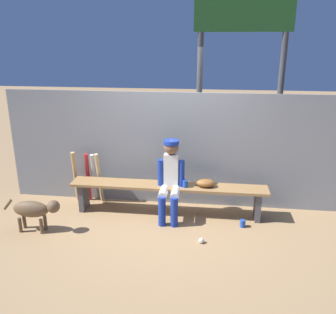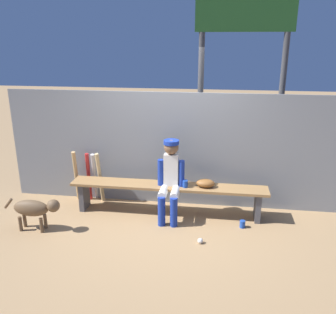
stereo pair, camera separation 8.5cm
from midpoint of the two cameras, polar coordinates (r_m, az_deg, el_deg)
The scene contains 14 objects.
ground_plane at distance 5.75m, azimuth -0.43°, elevation -8.95°, with size 30.00×30.00×0.00m, color #9E7A51.
chainlink_fence at distance 5.79m, azimuth 0.12°, elevation 1.16°, with size 5.43×0.03×1.85m, color gray.
dugout_bench at distance 5.58m, azimuth -0.44°, elevation -5.37°, with size 3.04×0.36×0.49m.
player_seated at distance 5.36m, azimuth -0.08°, elevation -3.22°, with size 0.41×0.55×1.21m.
baseball_glove at distance 5.48m, azimuth 5.52°, elevation -4.12°, with size 0.28×0.20×0.12m, color brown.
bat_wood_natural at distance 6.05m, azimuth -11.22°, elevation -3.30°, with size 0.06×0.06×0.88m, color tan.
bat_aluminum_silver at distance 6.16m, azimuth -12.05°, elevation -3.11°, with size 0.06×0.06×0.86m, color #B7B7BC.
bat_aluminum_red at distance 6.18m, azimuth -12.97°, elevation -3.16°, with size 0.06×0.06×0.84m, color #B22323.
bat_wood_tan at distance 6.20m, azimuth -14.86°, elevation -3.00°, with size 0.06×0.06×0.89m, color tan.
baseball at distance 4.99m, azimuth 4.81°, elevation -13.08°, with size 0.07×0.07×0.07m, color white.
cup_on_ground at distance 5.45m, azimuth 11.32°, elevation -10.30°, with size 0.08×0.08×0.11m, color #1E47AD.
cup_on_bench at distance 5.44m, azimuth 2.32°, elevation -4.26°, with size 0.08×0.08×0.11m, color #1E47AD.
scoreboard at distance 6.32m, azimuth 11.89°, elevation 18.18°, with size 1.88×0.27×3.87m.
dog at distance 5.47m, azimuth -20.82°, elevation -7.81°, with size 0.84×0.20×0.49m.
Camera 1 is at (0.65, -5.07, 2.62)m, focal length 38.40 mm.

